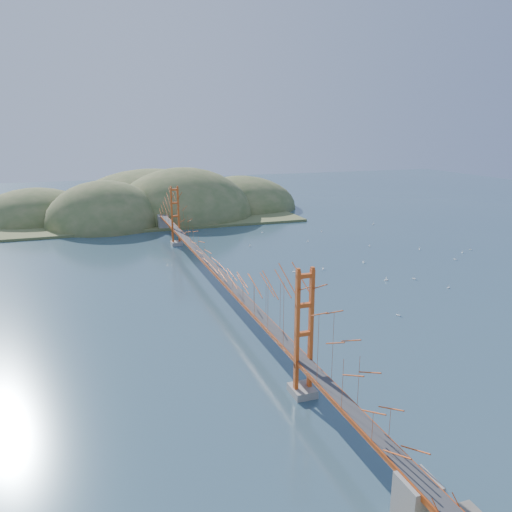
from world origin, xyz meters
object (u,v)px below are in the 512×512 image
object	(u,v)px
bridge	(214,243)
sailboat_2	(386,280)
sailboat_1	(414,278)
sailboat_0	(323,269)

from	to	relation	value
bridge	sailboat_2	xyz separation A→B (m)	(26.02, -4.03, -6.85)
sailboat_1	sailboat_0	world-z (taller)	sailboat_0
bridge	sailboat_1	xyz separation A→B (m)	(30.46, -4.86, -6.86)
bridge	sailboat_1	distance (m)	31.59
sailboat_2	sailboat_0	size ratio (longest dim) A/B	1.02
bridge	sailboat_0	xyz separation A→B (m)	(19.63, 4.64, -6.86)
sailboat_0	sailboat_1	bearing A→B (deg)	-41.25
bridge	sailboat_0	size ratio (longest dim) A/B	137.33
bridge	sailboat_0	bearing A→B (deg)	13.29
sailboat_1	sailboat_0	xyz separation A→B (m)	(-10.83, 9.49, 0.00)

